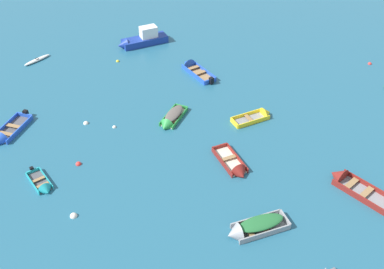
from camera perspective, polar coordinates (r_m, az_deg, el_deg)
rowboat_yellow_back_row_center at (r=36.11m, az=8.59°, el=2.40°), size 3.29×2.98×1.07m
rowboat_blue_outer_left at (r=36.43m, az=-22.71°, el=-0.16°), size 1.64×4.20×1.28m
rowboat_maroon_cluster_outer at (r=31.00m, az=5.66°, el=-4.36°), size 3.13×3.58×1.17m
rowboat_turquoise_midfield_right at (r=31.21m, az=-18.35°, el=-6.29°), size 2.64×2.41×0.91m
kayak_white_near_right at (r=45.97m, az=-19.05°, el=8.95°), size 1.67×2.76×0.27m
motor_launch_deep_blue_near_camera at (r=46.64m, az=-6.40°, el=11.91°), size 4.87×4.30×2.02m
rowboat_blue_distant_center at (r=42.04m, az=0.05°, el=8.46°), size 3.93×3.79×1.22m
rowboat_maroon_far_right at (r=31.57m, az=19.11°, el=-5.74°), size 4.41×3.61×1.35m
rowboat_grey_back_row_right at (r=27.26m, az=7.51°, el=-11.68°), size 3.89×3.17×1.22m
rowboat_green_outer_right at (r=35.19m, az=-2.72°, el=1.95°), size 1.69×3.53×1.06m
mooring_buoy_midfield at (r=32.42m, az=-14.20°, el=-3.69°), size 0.40×0.40×0.40m
mooring_buoy_far_field at (r=35.26m, az=-9.83°, el=0.91°), size 0.30×0.30×0.30m
mooring_buoy_between_boats_left at (r=46.24m, az=21.61°, el=8.32°), size 0.36×0.36×0.36m
mooring_buoy_central at (r=28.99m, az=-14.78°, el=-9.99°), size 0.46×0.46×0.46m
mooring_buoy_outer_edge at (r=36.09m, az=-13.30°, el=1.36°), size 0.40×0.40×0.40m
mooring_buoy_between_boats_right at (r=44.07m, az=-9.41°, el=9.13°), size 0.32×0.32×0.32m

